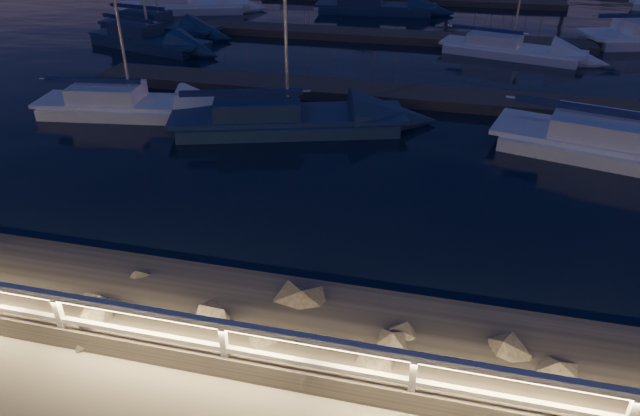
# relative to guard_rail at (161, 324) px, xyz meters

# --- Properties ---
(ground) EXTENTS (400.00, 400.00, 0.00)m
(ground) POSITION_rel_guard_rail_xyz_m (0.07, 0.00, -0.77)
(ground) COLOR gray
(ground) RESTS_ON ground
(harbor_water) EXTENTS (400.00, 440.00, 0.60)m
(harbor_water) POSITION_rel_guard_rail_xyz_m (0.07, 31.22, -1.74)
(harbor_water) COLOR black
(harbor_water) RESTS_ON ground
(guard_rail) EXTENTS (44.11, 0.12, 1.06)m
(guard_rail) POSITION_rel_guard_rail_xyz_m (0.00, 0.00, 0.00)
(guard_rail) COLOR white
(guard_rail) RESTS_ON ground
(floating_docks) EXTENTS (22.00, 36.00, 0.40)m
(floating_docks) POSITION_rel_guard_rail_xyz_m (0.07, 32.50, -1.17)
(floating_docks) COLOR #514943
(floating_docks) RESTS_ON ground
(sailboat_a) EXTENTS (7.57, 3.38, 12.53)m
(sailboat_a) POSITION_rel_guard_rail_xyz_m (-12.99, 24.37, -0.93)
(sailboat_a) COLOR navy
(sailboat_a) RESTS_ON ground
(sailboat_b) EXTENTS (7.28, 3.12, 12.03)m
(sailboat_b) POSITION_rel_guard_rail_xyz_m (-7.73, 11.97, -0.96)
(sailboat_b) COLOR white
(sailboat_b) RESTS_ON ground
(sailboat_c) EXTENTS (8.48, 4.72, 13.89)m
(sailboat_c) POSITION_rel_guard_rail_xyz_m (-1.65, 11.93, -0.94)
(sailboat_c) COLOR navy
(sailboat_c) RESTS_ON ground
(sailboat_d) EXTENTS (9.51, 4.84, 15.50)m
(sailboat_d) POSITION_rel_guard_rail_xyz_m (9.93, 12.06, -0.93)
(sailboat_d) COLOR white
(sailboat_d) RESTS_ON ground
(sailboat_e) EXTENTS (7.37, 4.01, 12.17)m
(sailboat_e) POSITION_rel_guard_rail_xyz_m (-12.01, 21.36, -0.94)
(sailboat_e) COLOR navy
(sailboat_e) RESTS_ON ground
(sailboat_f) EXTENTS (8.92, 5.05, 14.67)m
(sailboat_f) POSITION_rel_guard_rail_xyz_m (-14.49, 30.53, -0.90)
(sailboat_f) COLOR white
(sailboat_f) RESTS_ON ground
(sailboat_g) EXTENTS (7.29, 3.78, 11.93)m
(sailboat_g) POSITION_rel_guard_rail_xyz_m (6.55, 24.09, -0.98)
(sailboat_g) COLOR white
(sailboat_g) RESTS_ON ground
(sailboat_j) EXTENTS (8.12, 2.89, 13.61)m
(sailboat_j) POSITION_rel_guard_rail_xyz_m (-1.84, 33.38, -0.93)
(sailboat_j) COLOR navy
(sailboat_j) RESTS_ON ground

